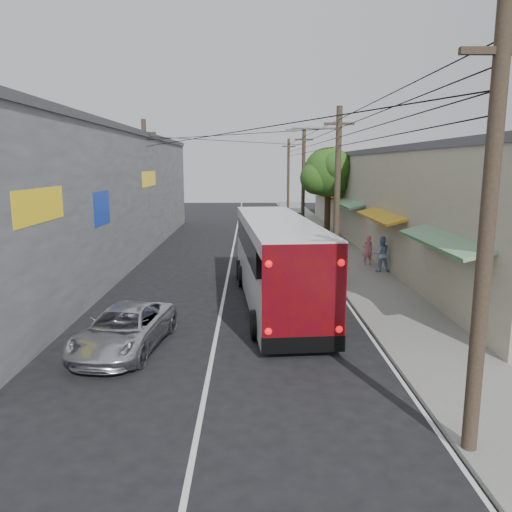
{
  "coord_description": "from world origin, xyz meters",
  "views": [
    {
      "loc": [
        1.08,
        -10.54,
        5.39
      ],
      "look_at": [
        1.32,
        8.82,
        1.81
      ],
      "focal_mm": 35.0,
      "sensor_mm": 36.0,
      "label": 1
    }
  ],
  "objects_px": {
    "jeepney": "(124,329)",
    "parked_car_far": "(292,222)",
    "pedestrian_far": "(381,254)",
    "coach_bus": "(276,260)",
    "parked_car_mid": "(290,233)",
    "pedestrian_near": "(368,250)",
    "parked_suv": "(306,259)"
  },
  "relations": [
    {
      "from": "coach_bus",
      "to": "parked_car_mid",
      "type": "xyz_separation_m",
      "value": [
        1.69,
        14.46,
        -0.94
      ]
    },
    {
      "from": "jeepney",
      "to": "parked_car_far",
      "type": "bearing_deg",
      "value": 82.82
    },
    {
      "from": "parked_car_mid",
      "to": "pedestrian_far",
      "type": "bearing_deg",
      "value": -62.96
    },
    {
      "from": "parked_suv",
      "to": "parked_car_far",
      "type": "bearing_deg",
      "value": 84.86
    },
    {
      "from": "jeepney",
      "to": "parked_car_far",
      "type": "relative_size",
      "value": 1.08
    },
    {
      "from": "coach_bus",
      "to": "pedestrian_far",
      "type": "bearing_deg",
      "value": 39.19
    },
    {
      "from": "jeepney",
      "to": "pedestrian_far",
      "type": "relative_size",
      "value": 2.58
    },
    {
      "from": "coach_bus",
      "to": "parked_suv",
      "type": "relative_size",
      "value": 1.95
    },
    {
      "from": "parked_suv",
      "to": "pedestrian_near",
      "type": "xyz_separation_m",
      "value": [
        3.53,
        2.42,
        0.03
      ]
    },
    {
      "from": "parked_car_far",
      "to": "parked_car_mid",
      "type": "bearing_deg",
      "value": -101.86
    },
    {
      "from": "coach_bus",
      "to": "pedestrian_near",
      "type": "distance_m",
      "value": 8.74
    },
    {
      "from": "parked_suv",
      "to": "pedestrian_near",
      "type": "relative_size",
      "value": 3.84
    },
    {
      "from": "parked_car_far",
      "to": "pedestrian_near",
      "type": "bearing_deg",
      "value": -85.62
    },
    {
      "from": "jeepney",
      "to": "parked_car_mid",
      "type": "distance_m",
      "value": 20.47
    },
    {
      "from": "jeepney",
      "to": "pedestrian_far",
      "type": "bearing_deg",
      "value": 52.8
    },
    {
      "from": "parked_suv",
      "to": "pedestrian_far",
      "type": "distance_m",
      "value": 3.87
    },
    {
      "from": "parked_car_mid",
      "to": "jeepney",
      "type": "bearing_deg",
      "value": -103.63
    },
    {
      "from": "coach_bus",
      "to": "parked_car_far",
      "type": "relative_size",
      "value": 2.78
    },
    {
      "from": "parked_car_far",
      "to": "pedestrian_near",
      "type": "xyz_separation_m",
      "value": [
        2.73,
        -15.11,
        0.21
      ]
    },
    {
      "from": "jeepney",
      "to": "parked_car_mid",
      "type": "relative_size",
      "value": 1.0
    },
    {
      "from": "parked_car_mid",
      "to": "pedestrian_far",
      "type": "relative_size",
      "value": 2.59
    },
    {
      "from": "jeepney",
      "to": "parked_car_far",
      "type": "height_order",
      "value": "parked_car_far"
    },
    {
      "from": "jeepney",
      "to": "pedestrian_near",
      "type": "relative_size",
      "value": 2.9
    },
    {
      "from": "parked_car_far",
      "to": "jeepney",
      "type": "bearing_deg",
      "value": -110.78
    },
    {
      "from": "parked_car_mid",
      "to": "pedestrian_near",
      "type": "distance_m",
      "value": 8.28
    },
    {
      "from": "parked_suv",
      "to": "parked_car_far",
      "type": "xyz_separation_m",
      "value": [
        0.8,
        17.52,
        -0.18
      ]
    },
    {
      "from": "parked_suv",
      "to": "pedestrian_far",
      "type": "height_order",
      "value": "pedestrian_far"
    },
    {
      "from": "coach_bus",
      "to": "jeepney",
      "type": "bearing_deg",
      "value": -138.03
    },
    {
      "from": "coach_bus",
      "to": "pedestrian_far",
      "type": "relative_size",
      "value": 6.64
    },
    {
      "from": "parked_suv",
      "to": "pedestrian_far",
      "type": "relative_size",
      "value": 3.41
    },
    {
      "from": "jeepney",
      "to": "parked_car_mid",
      "type": "bearing_deg",
      "value": 79.49
    },
    {
      "from": "parked_car_mid",
      "to": "pedestrian_near",
      "type": "relative_size",
      "value": 2.91
    }
  ]
}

